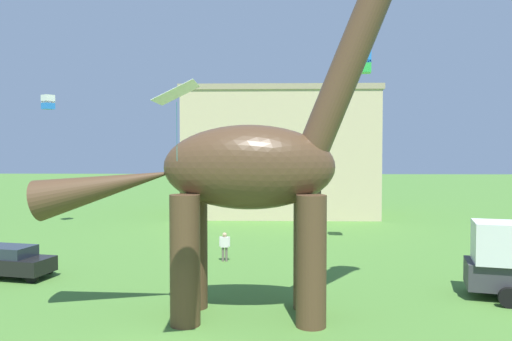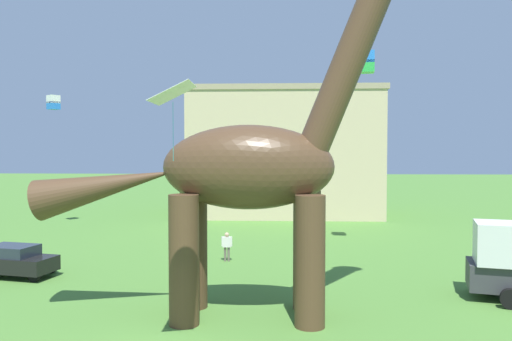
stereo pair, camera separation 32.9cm
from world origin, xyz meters
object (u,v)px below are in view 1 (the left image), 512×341
object	(u,v)px
dinosaur_sculpture	(247,167)
kite_apex	(177,93)
parked_sedan_left	(9,261)
kite_high_left	(48,102)
person_watching_child	(225,244)
kite_mid_center	(363,62)

from	to	relation	value
dinosaur_sculpture	kite_apex	world-z (taller)	dinosaur_sculpture
parked_sedan_left	kite_apex	size ratio (longest dim) A/B	2.11
kite_apex	kite_high_left	size ratio (longest dim) A/B	1.89
kite_apex	dinosaur_sculpture	bearing A→B (deg)	71.34
parked_sedan_left	person_watching_child	distance (m)	10.87
dinosaur_sculpture	parked_sedan_left	size ratio (longest dim) A/B	3.43
parked_sedan_left	kite_apex	distance (m)	16.02
kite_mid_center	dinosaur_sculpture	bearing A→B (deg)	-116.59
dinosaur_sculpture	parked_sedan_left	bearing A→B (deg)	-171.09
person_watching_child	kite_apex	bearing A→B (deg)	-179.80
person_watching_child	kite_mid_center	size ratio (longest dim) A/B	1.24
person_watching_child	kite_apex	size ratio (longest dim) A/B	0.76
dinosaur_sculpture	kite_mid_center	distance (m)	15.73
dinosaur_sculpture	kite_apex	bearing A→B (deg)	-75.31
dinosaur_sculpture	kite_apex	xyz separation A→B (m)	(-1.67, -4.94, 2.16)
parked_sedan_left	kite_mid_center	xyz separation A→B (m)	(18.32, 7.63, 10.76)
person_watching_child	kite_mid_center	world-z (taller)	kite_mid_center
dinosaur_sculpture	person_watching_child	bearing A→B (deg)	133.66
parked_sedan_left	kite_apex	world-z (taller)	kite_apex
kite_mid_center	parked_sedan_left	bearing A→B (deg)	-157.38
kite_high_left	person_watching_child	bearing A→B (deg)	-38.41
parked_sedan_left	kite_apex	xyz separation A→B (m)	(10.14, -10.31, 6.90)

